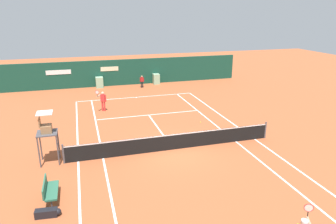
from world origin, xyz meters
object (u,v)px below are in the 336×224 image
at_px(tennis_ball_mid_court, 184,97).
at_px(tennis_ball_by_sideline, 200,122).
at_px(player_bench, 49,189).
at_px(umpire_chair, 46,131).
at_px(equipment_bag, 49,213).
at_px(ball_kid_right_post, 142,81).
at_px(player_on_baseline, 103,100).

relative_size(tennis_ball_mid_court, tennis_ball_by_sideline, 1.00).
distance_m(player_bench, tennis_ball_mid_court, 17.28).
distance_m(tennis_ball_mid_court, tennis_ball_by_sideline, 6.68).
distance_m(umpire_chair, tennis_ball_mid_court, 14.91).
bearing_deg(equipment_bag, tennis_ball_mid_court, 54.08).
height_order(umpire_chair, player_bench, umpire_chair).
xyz_separation_m(equipment_bag, ball_kid_right_post, (7.76, 19.64, 0.57)).
relative_size(player_bench, player_on_baseline, 0.83).
bearing_deg(umpire_chair, ball_kid_right_post, 151.73).
bearing_deg(equipment_bag, player_on_baseline, 75.92).
relative_size(equipment_bag, player_on_baseline, 0.54).
relative_size(umpire_chair, ball_kid_right_post, 2.20).
bearing_deg(player_on_baseline, tennis_ball_by_sideline, 170.22).
xyz_separation_m(player_on_baseline, tennis_ball_mid_court, (7.45, 1.90, -0.91)).
bearing_deg(player_on_baseline, umpire_chair, 93.25).
bearing_deg(player_bench, umpire_chair, -176.38).
xyz_separation_m(ball_kid_right_post, tennis_ball_mid_court, (2.90, -4.91, -0.69)).
height_order(ball_kid_right_post, tennis_ball_mid_court, ball_kid_right_post).
bearing_deg(tennis_ball_by_sideline, player_on_baseline, 143.79).
height_order(player_on_baseline, tennis_ball_by_sideline, player_on_baseline).
bearing_deg(equipment_bag, tennis_ball_by_sideline, 40.20).
distance_m(umpire_chair, tennis_ball_by_sideline, 10.59).
relative_size(umpire_chair, player_on_baseline, 1.53).
relative_size(player_bench, ball_kid_right_post, 1.20).
height_order(player_bench, tennis_ball_mid_court, player_bench).
bearing_deg(player_on_baseline, equipment_bag, 102.36).
xyz_separation_m(player_bench, tennis_ball_mid_court, (10.69, 13.56, -0.48)).
xyz_separation_m(equipment_bag, tennis_ball_by_sideline, (9.63, 8.13, -0.13)).
distance_m(umpire_chair, player_on_baseline, 8.85).
bearing_deg(tennis_ball_by_sideline, equipment_bag, -139.80).
xyz_separation_m(umpire_chair, player_on_baseline, (3.47, 8.09, -0.86)).
relative_size(umpire_chair, tennis_ball_mid_court, 40.78).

